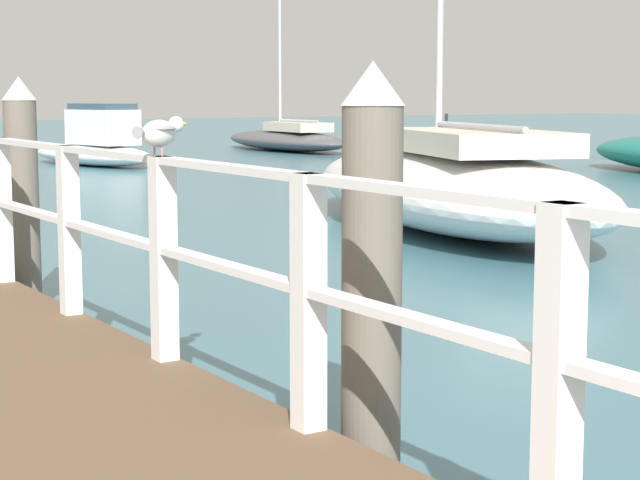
% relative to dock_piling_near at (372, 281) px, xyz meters
% --- Properties ---
extents(dock_piling_near, '(0.29, 0.29, 2.03)m').
position_rel_dock_piling_near_xyz_m(dock_piling_near, '(0.00, 0.00, 0.00)').
color(dock_piling_near, '#6B6056').
rests_on(dock_piling_near, ground_plane).
extents(dock_piling_far, '(0.29, 0.29, 2.03)m').
position_rel_dock_piling_near_xyz_m(dock_piling_far, '(0.00, 5.30, 0.00)').
color(dock_piling_far, '#6B6056').
rests_on(dock_piling_far, ground_plane).
extents(seagull_foreground, '(0.42, 0.30, 0.21)m').
position_rel_dock_piling_near_xyz_m(seagull_foreground, '(-0.37, 1.52, 0.65)').
color(seagull_foreground, white).
rests_on(seagull_foreground, pier_railing).
extents(boat_0, '(2.57, 5.40, 1.64)m').
position_rel_dock_piling_near_xyz_m(boat_0, '(7.69, 23.99, -0.48)').
color(boat_0, white).
rests_on(boat_0, ground_plane).
extents(boat_1, '(5.58, 9.23, 9.84)m').
position_rel_dock_piling_near_xyz_m(boat_1, '(7.00, 8.21, -0.42)').
color(boat_1, white).
rests_on(boat_1, ground_plane).
extents(boat_2, '(2.55, 7.53, 10.16)m').
position_rel_dock_piling_near_xyz_m(boat_2, '(15.95, 28.17, -0.61)').
color(boat_2, '#4C4C51').
rests_on(boat_2, ground_plane).
extents(channel_buoy, '(0.70, 0.70, 1.40)m').
position_rel_dock_piling_near_xyz_m(channel_buoy, '(14.51, 17.77, -0.66)').
color(channel_buoy, '#E54C19').
rests_on(channel_buoy, ground_plane).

